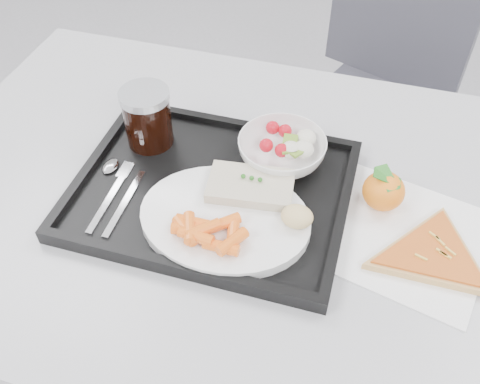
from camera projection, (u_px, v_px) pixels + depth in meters
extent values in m
cube|color=silver|center=(254.00, 202.00, 0.91)|extent=(1.20, 0.80, 0.03)
cylinder|color=#47474C|center=(100.00, 167.00, 1.51)|extent=(0.04, 0.04, 0.72)
cube|color=#3C3C45|center=(379.00, 120.00, 1.51)|extent=(0.54, 0.54, 0.04)
cube|color=#3C3C45|center=(404.00, 6.00, 1.46)|extent=(0.40, 0.18, 0.46)
cylinder|color=#47474C|center=(297.00, 207.00, 1.60)|extent=(0.03, 0.03, 0.43)
cylinder|color=#47474C|center=(420.00, 234.00, 1.53)|extent=(0.03, 0.03, 0.43)
cylinder|color=#47474C|center=(319.00, 133.00, 1.84)|extent=(0.03, 0.03, 0.43)
cylinder|color=#47474C|center=(426.00, 153.00, 1.77)|extent=(0.03, 0.03, 0.43)
cube|color=black|center=(212.00, 192.00, 0.90)|extent=(0.45, 0.35, 0.01)
cube|color=black|center=(240.00, 125.00, 1.00)|extent=(0.45, 0.02, 0.01)
cube|color=black|center=(176.00, 265.00, 0.78)|extent=(0.45, 0.02, 0.01)
cube|color=black|center=(342.00, 214.00, 0.84)|extent=(0.02, 0.32, 0.01)
cube|color=black|center=(94.00, 161.00, 0.93)|extent=(0.02, 0.32, 0.01)
cylinder|color=white|center=(225.00, 219.00, 0.83)|extent=(0.27, 0.27, 0.02)
cube|color=beige|center=(251.00, 186.00, 0.86)|extent=(0.15, 0.10, 0.02)
sphere|color=#236B1C|center=(243.00, 176.00, 0.85)|extent=(0.01, 0.01, 0.01)
sphere|color=#236B1C|center=(252.00, 178.00, 0.85)|extent=(0.01, 0.01, 0.01)
sphere|color=#236B1C|center=(260.00, 180.00, 0.85)|extent=(0.01, 0.01, 0.01)
ellipsoid|color=tan|center=(297.00, 216.00, 0.80)|extent=(0.06, 0.05, 0.03)
imported|color=white|center=(282.00, 150.00, 0.92)|extent=(0.15, 0.15, 0.05)
cylinder|color=black|center=(148.00, 120.00, 0.94)|extent=(0.08, 0.08, 0.10)
cylinder|color=#A5A8AD|center=(144.00, 96.00, 0.90)|extent=(0.09, 0.09, 0.01)
cube|color=silver|center=(109.00, 199.00, 0.87)|extent=(0.01, 0.15, 0.00)
ellipsoid|color=silver|center=(110.00, 166.00, 0.92)|extent=(0.03, 0.04, 0.01)
cube|color=silver|center=(125.00, 203.00, 0.87)|extent=(0.01, 0.15, 0.00)
cube|color=silver|center=(125.00, 170.00, 0.92)|extent=(0.02, 0.04, 0.00)
cube|color=white|center=(403.00, 237.00, 0.84)|extent=(0.30, 0.29, 0.00)
ellipsoid|color=orange|center=(384.00, 191.00, 0.86)|extent=(0.08, 0.08, 0.06)
cube|color=#236B1C|center=(387.00, 178.00, 0.84)|extent=(0.04, 0.05, 0.02)
cube|color=#236B1C|center=(387.00, 178.00, 0.84)|extent=(0.05, 0.02, 0.02)
cylinder|color=tan|center=(432.00, 256.00, 0.80)|extent=(0.30, 0.30, 0.01)
cylinder|color=#B5421C|center=(433.00, 252.00, 0.80)|extent=(0.27, 0.27, 0.00)
cube|color=#EABC47|center=(421.00, 257.00, 0.79)|extent=(0.02, 0.01, 0.00)
cube|color=#EABC47|center=(442.00, 253.00, 0.79)|extent=(0.02, 0.01, 0.00)
cube|color=#EABC47|center=(434.00, 236.00, 0.81)|extent=(0.02, 0.01, 0.00)
cube|color=#EABC47|center=(445.00, 255.00, 0.79)|extent=(0.02, 0.01, 0.00)
cube|color=#EABC47|center=(440.00, 241.00, 0.81)|extent=(0.02, 0.02, 0.00)
cube|color=#EABC47|center=(450.00, 251.00, 0.79)|extent=(0.02, 0.01, 0.00)
cylinder|color=orange|center=(189.00, 229.00, 0.79)|extent=(0.06, 0.03, 0.02)
cylinder|color=orange|center=(196.00, 236.00, 0.78)|extent=(0.06, 0.02, 0.02)
cylinder|color=orange|center=(203.00, 230.00, 0.79)|extent=(0.05, 0.05, 0.02)
cylinder|color=orange|center=(221.00, 247.00, 0.77)|extent=(0.05, 0.02, 0.02)
cylinder|color=orange|center=(233.00, 234.00, 0.79)|extent=(0.03, 0.06, 0.02)
cylinder|color=orange|center=(189.00, 228.00, 0.79)|extent=(0.04, 0.06, 0.02)
cylinder|color=orange|center=(185.00, 231.00, 0.79)|extent=(0.05, 0.05, 0.02)
cylinder|color=orange|center=(193.00, 222.00, 0.80)|extent=(0.05, 0.02, 0.02)
cylinder|color=orange|center=(232.00, 242.00, 0.77)|extent=(0.04, 0.06, 0.02)
cylinder|color=orange|center=(223.00, 223.00, 0.80)|extent=(0.05, 0.05, 0.02)
sphere|color=red|center=(273.00, 128.00, 0.95)|extent=(0.02, 0.02, 0.02)
sphere|color=red|center=(282.00, 150.00, 0.90)|extent=(0.02, 0.02, 0.02)
sphere|color=red|center=(266.00, 145.00, 0.91)|extent=(0.02, 0.02, 0.02)
sphere|color=red|center=(285.00, 131.00, 0.94)|extent=(0.02, 0.02, 0.02)
ellipsoid|color=silver|center=(304.00, 149.00, 0.91)|extent=(0.04, 0.04, 0.03)
ellipsoid|color=silver|center=(306.00, 138.00, 0.93)|extent=(0.04, 0.04, 0.03)
ellipsoid|color=silver|center=(291.00, 150.00, 0.91)|extent=(0.04, 0.04, 0.03)
cube|color=olive|center=(295.00, 151.00, 0.90)|extent=(0.03, 0.03, 0.00)
cube|color=olive|center=(290.00, 139.00, 0.92)|extent=(0.03, 0.03, 0.00)
cube|color=olive|center=(289.00, 149.00, 0.90)|extent=(0.03, 0.03, 0.00)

